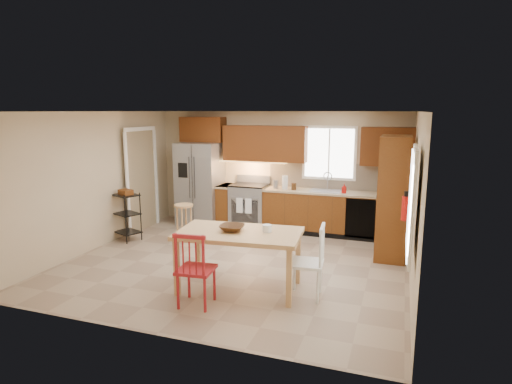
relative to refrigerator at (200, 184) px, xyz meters
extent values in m
plane|color=gray|center=(1.70, -2.12, -0.91)|extent=(5.50, 5.50, 0.00)
cube|color=silver|center=(1.70, -2.12, 1.59)|extent=(5.50, 5.00, 0.02)
cube|color=#CCB793|center=(1.70, 0.38, 0.34)|extent=(5.50, 0.02, 2.50)
cube|color=#CCB793|center=(1.70, -4.62, 0.34)|extent=(5.50, 0.02, 2.50)
cube|color=#CCB793|center=(-1.05, -2.12, 0.34)|extent=(0.02, 5.00, 2.50)
cube|color=#CCB793|center=(4.45, -2.12, 0.34)|extent=(0.02, 5.00, 2.50)
cube|color=gray|center=(0.00, 0.00, 0.00)|extent=(0.92, 0.75, 1.82)
cube|color=gray|center=(1.15, 0.06, -0.45)|extent=(0.76, 0.63, 0.92)
cube|color=brown|center=(0.60, 0.08, -0.46)|extent=(0.30, 0.60, 0.90)
cube|color=brown|center=(2.99, 0.08, -0.46)|extent=(2.92, 0.60, 0.90)
cube|color=black|center=(3.55, -0.22, -0.46)|extent=(0.60, 0.02, 0.78)
cube|color=beige|center=(2.99, 0.36, 0.27)|extent=(2.92, 0.03, 0.55)
cube|color=#5E280F|center=(0.00, 0.20, 1.19)|extent=(1.00, 0.35, 0.55)
cube|color=#5E280F|center=(1.45, 0.20, 0.92)|extent=(1.80, 0.35, 0.75)
cube|color=#5E280F|center=(3.95, 0.20, 0.92)|extent=(1.00, 0.35, 0.75)
cube|color=white|center=(2.80, 0.35, 0.74)|extent=(1.12, 0.04, 1.12)
cube|color=gray|center=(2.80, 0.08, -0.05)|extent=(0.62, 0.46, 0.16)
cube|color=#FFBF66|center=(1.15, 0.17, 0.52)|extent=(1.60, 0.30, 0.01)
imported|color=red|center=(3.18, -0.02, 0.09)|extent=(0.09, 0.09, 0.19)
cylinder|color=white|center=(1.95, 0.03, 0.13)|extent=(0.12, 0.12, 0.28)
cylinder|color=gray|center=(1.75, 0.03, 0.08)|extent=(0.11, 0.11, 0.18)
cylinder|color=#4A2F13|center=(2.15, 0.00, 0.06)|extent=(0.10, 0.10, 0.14)
cube|color=brown|center=(4.13, -0.93, 0.14)|extent=(0.50, 0.95, 2.10)
cylinder|color=red|center=(4.33, -1.98, 0.19)|extent=(0.12, 0.12, 0.36)
cube|color=white|center=(4.38, -3.27, 0.54)|extent=(0.04, 1.02, 1.32)
cube|color=#8C7A59|center=(-0.97, -0.82, 0.14)|extent=(0.04, 0.95, 2.10)
imported|color=#4A2F13|center=(2.03, -3.11, -0.06)|extent=(0.38, 0.38, 0.09)
cylinder|color=white|center=(2.52, -3.00, -0.03)|extent=(0.15, 0.15, 0.16)
camera|label=1|loc=(4.24, -8.48, 1.61)|focal=30.00mm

